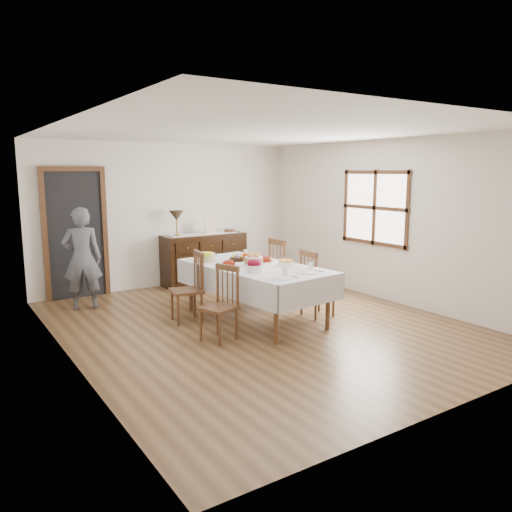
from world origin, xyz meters
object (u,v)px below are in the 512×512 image
chair_left_near (221,303)px  person (82,255)px  chair_left_far (190,286)px  sideboard (204,259)px  chair_right_near (315,283)px  dining_table (255,272)px  chair_right_far (284,271)px  table_lamp (176,216)px

chair_left_near → person: bearing=-175.2°
chair_left_far → sideboard: (1.28, 2.04, -0.03)m
chair_left_near → chair_right_near: chair_right_near is taller
dining_table → chair_right_near: chair_right_near is taller
dining_table → chair_left_near: 0.97m
chair_right_near → sideboard: (-0.34, 2.82, -0.02)m
chair_right_far → person: 3.12m
dining_table → person: size_ratio=1.43×
chair_right_near → person: bearing=51.2°
chair_left_near → table_lamp: table_lamp is taller
sideboard → person: person is taller
dining_table → chair_right_far: size_ratio=2.28×
chair_right_near → dining_table: bearing=68.7°
chair_left_far → table_lamp: (0.74, 2.03, 0.79)m
chair_left_far → person: size_ratio=0.59×
chair_right_far → dining_table: bearing=116.7°
chair_left_far → dining_table: bearing=70.9°
chair_right_far → chair_right_near: bearing=176.6°
table_lamp → chair_right_near: bearing=-72.5°
person → table_lamp: bearing=-147.3°
table_lamp → chair_right_far: bearing=-65.7°
chair_left_near → chair_right_near: (1.64, 0.14, 0.02)m
dining_table → sideboard: 2.53m
dining_table → chair_right_far: chair_right_far is taller
dining_table → table_lamp: size_ratio=5.22×
chair_right_near → table_lamp: bearing=18.7°
chair_left_far → table_lamp: 2.30m
chair_left_far → table_lamp: bearing=169.7°
table_lamp → person: bearing=-163.4°
chair_left_far → person: person is taller
person → sideboard: bearing=-150.9°
chair_left_far → chair_right_far: chair_right_far is taller
chair_right_near → table_lamp: 3.06m
chair_right_far → chair_left_near: bearing=117.7°
dining_table → person: person is taller
dining_table → chair_left_far: chair_left_far is taller
dining_table → chair_left_far: bearing=145.3°
chair_right_near → person: (-2.70, 2.27, 0.35)m
person → chair_right_near: bearing=156.0°
dining_table → person: (-1.88, 1.93, 0.14)m
chair_left_far → chair_right_near: 1.80m
chair_right_near → chair_right_far: (0.03, 0.79, 0.04)m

